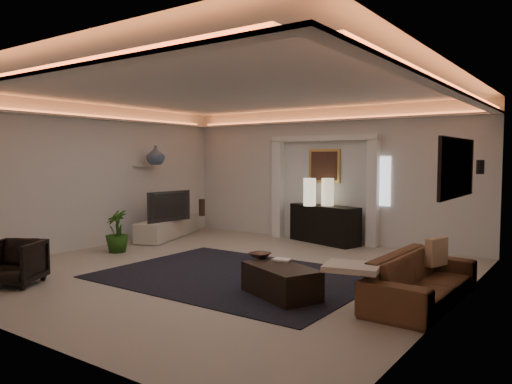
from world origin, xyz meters
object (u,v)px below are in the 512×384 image
Objects in this scene: console at (324,224)px; armchair at (14,263)px; coffee_table at (281,281)px; sofa at (422,279)px.

armchair is (-2.01, -5.71, -0.08)m from console.
armchair reaches higher than coffee_table.
sofa is at bearing -30.25° from console.
coffee_table is at bearing -53.78° from console.
coffee_table is 1.52× the size of armchair.
coffee_table is at bearing -2.72° from armchair.
sofa is 1.78m from coffee_table.
coffee_table is (-1.60, -0.78, -0.10)m from sofa.
sofa is 5.61m from armchair.
armchair is (-5.03, -2.48, 0.01)m from sofa.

